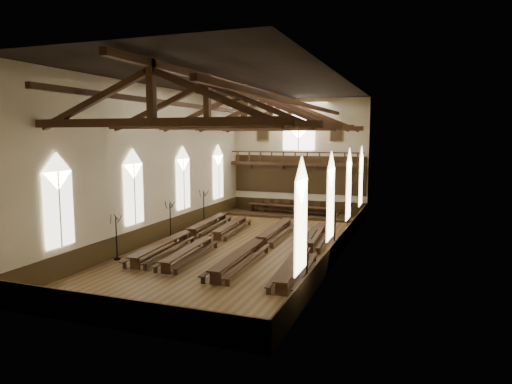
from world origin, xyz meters
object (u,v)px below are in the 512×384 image
high_table (289,207)px  candelabrum_left_near (117,246)px  candelabrum_right_mid (335,239)px  refectory_row_d (306,248)px  refectory_row_c (259,241)px  candelabrum_left_far (204,214)px  refectory_row_a (188,233)px  refectory_row_b (212,237)px  dais (289,215)px  candelabrum_left_mid (170,227)px  candelabrum_right_near (307,271)px  candelabrum_right_far (348,225)px

high_table → candelabrum_left_near: bearing=-107.2°
candelabrum_left_near → candelabrum_right_mid: candelabrum_right_mid is taller
refectory_row_d → refectory_row_c: bearing=170.0°
candelabrum_left_far → refectory_row_a: bearing=-74.6°
refectory_row_d → high_table: 13.26m
candelabrum_left_near → candelabrum_left_far: size_ratio=0.95×
refectory_row_b → dais: 11.67m
candelabrum_left_near → candelabrum_left_mid: size_ratio=1.02×
candelabrum_left_near → candelabrum_right_near: 11.16m
candelabrum_left_mid → candelabrum_left_far: (0.00, 5.01, 0.05)m
refectory_row_a → candelabrum_right_far: bearing=28.4°
high_table → candelabrum_left_near: size_ratio=2.93×
dais → candelabrum_left_mid: candelabrum_left_mid is taller
refectory_row_b → candelabrum_left_near: (-3.37, -5.15, 0.29)m
candelabrum_right_mid → candelabrum_right_far: size_ratio=1.11×
refectory_row_d → dais: size_ratio=1.22×
refectory_row_b → candelabrum_left_near: bearing=-123.2°
dais → high_table: high_table is taller
refectory_row_c → candelabrum_left_near: size_ratio=5.58×
refectory_row_a → candelabrum_right_mid: size_ratio=5.33×
refectory_row_a → candelabrum_left_far: bearing=105.4°
high_table → candelabrum_left_mid: candelabrum_left_mid is taller
refectory_row_c → candelabrum_right_near: candelabrum_right_near is taller
refectory_row_c → candelabrum_left_mid: bearing=171.7°
refectory_row_b → candelabrum_right_near: bearing=-39.3°
refectory_row_a → high_table: 11.82m
dais → refectory_row_d: bearing=-69.8°
refectory_row_a → refectory_row_c: bearing=-7.4°
refectory_row_b → candelabrum_left_mid: size_ratio=5.46×
dais → candelabrum_right_near: candelabrum_right_near is taller
refectory_row_c → candelabrum_right_far: (4.40, 5.90, 0.19)m
candelabrum_left_near → candelabrum_left_mid: bearing=90.0°
refectory_row_a → candelabrum_right_near: candelabrum_right_near is taller
candelabrum_left_near → refectory_row_b: bearing=56.8°
dais → candelabrum_right_far: (5.95, -6.00, 0.62)m
refectory_row_a → dais: refectory_row_a is taller
candelabrum_right_mid → high_table: bearing=118.3°
refectory_row_d → candelabrum_right_mid: bearing=45.7°
refectory_row_d → candelabrum_right_near: candelabrum_right_near is taller
dais → candelabrum_right_near: bearing=-71.6°
candelabrum_left_far → candelabrum_right_near: size_ratio=0.96×
candelabrum_left_mid → dais: bearing=64.8°
refectory_row_a → candelabrum_right_near: (9.64, -6.62, 0.33)m
candelabrum_left_near → candelabrum_right_mid: 12.45m
refectory_row_c → candelabrum_left_far: candelabrum_left_far is taller
refectory_row_b → high_table: bearing=81.2°
candelabrum_right_far → refectory_row_d: bearing=-102.0°
refectory_row_c → candelabrum_left_mid: (-6.70, 0.98, 0.23)m
refectory_row_d → candelabrum_left_near: bearing=-156.5°
candelabrum_left_near → candelabrum_right_far: bearing=43.9°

